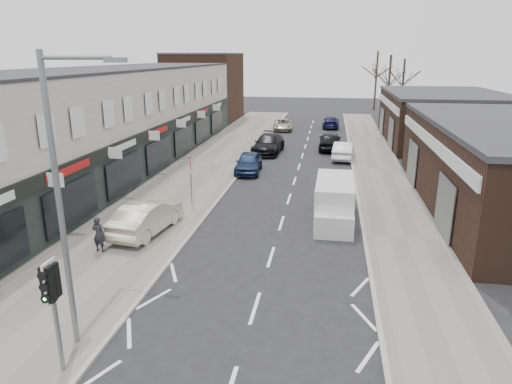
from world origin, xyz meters
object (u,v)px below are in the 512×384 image
at_px(street_lamp, 64,191).
at_px(sedan_on_pavement, 147,217).
at_px(parked_car_left_b, 268,144).
at_px(parked_car_left_c, 283,125).
at_px(white_van, 334,201).
at_px(parked_car_right_b, 330,141).
at_px(parked_car_right_c, 331,122).
at_px(warning_sign, 191,166).
at_px(parked_car_right_a, 344,150).
at_px(parked_car_left_a, 249,163).
at_px(traffic_light, 52,291).
at_px(pedestrian, 99,234).

bearing_deg(street_lamp, sedan_on_pavement, 99.72).
height_order(parked_car_left_b, parked_car_left_c, parked_car_left_b).
xyz_separation_m(street_lamp, white_van, (7.06, 11.73, -3.66)).
bearing_deg(parked_car_right_b, parked_car_right_c, -89.81).
bearing_deg(parked_car_left_b, parked_car_left_c, 93.52).
bearing_deg(warning_sign, street_lamp, -87.16).
relative_size(street_lamp, parked_car_right_a, 1.88).
xyz_separation_m(warning_sign, parked_car_right_b, (7.36, 16.77, -1.41)).
xyz_separation_m(parked_car_left_c, parked_car_right_b, (5.20, -10.17, 0.19)).
distance_m(parked_car_left_a, parked_car_left_c, 19.22).
relative_size(sedan_on_pavement, parked_car_left_b, 0.84).
relative_size(sedan_on_pavement, parked_car_right_c, 1.01).
distance_m(traffic_light, parked_car_left_b, 28.70).
relative_size(parked_car_left_a, parked_car_left_c, 0.95).
distance_m(traffic_light, sedan_on_pavement, 9.77).
relative_size(traffic_light, sedan_on_pavement, 0.69).
bearing_deg(parked_car_right_a, pedestrian, 68.12).
relative_size(pedestrian, parked_car_left_a, 0.36).
height_order(sedan_on_pavement, parked_car_right_c, sedan_on_pavement).
distance_m(parked_car_left_a, parked_car_left_b, 6.88).
distance_m(parked_car_left_b, parked_car_right_b, 5.57).
relative_size(sedan_on_pavement, parked_car_left_a, 1.08).
distance_m(parked_car_left_b, parked_car_right_c, 15.81).
bearing_deg(parked_car_left_c, pedestrian, -101.93).
relative_size(warning_sign, parked_car_right_a, 0.63).
relative_size(warning_sign, parked_car_right_b, 0.58).
distance_m(traffic_light, warning_sign, 14.04).
distance_m(traffic_light, parked_car_left_a, 21.84).
bearing_deg(parked_car_right_c, traffic_light, 82.07).
bearing_deg(traffic_light, warning_sign, 93.10).
bearing_deg(parked_car_right_a, parked_car_left_b, -7.30).
bearing_deg(parked_car_left_b, sedan_on_pavement, -95.76).
height_order(street_lamp, parked_car_right_c, street_lamp).
xyz_separation_m(sedan_on_pavement, parked_car_right_a, (9.24, 17.68, -0.16)).
xyz_separation_m(white_van, parked_car_right_c, (-0.34, 30.61, -0.31)).
bearing_deg(parked_car_right_a, warning_sign, 62.84).
relative_size(street_lamp, parked_car_left_b, 1.49).
xyz_separation_m(street_lamp, sedan_on_pavement, (-1.42, 8.30, -3.76)).
xyz_separation_m(parked_car_right_b, parked_car_right_c, (0.00, 12.77, -0.15)).
distance_m(white_van, parked_car_right_b, 17.84).
bearing_deg(parked_car_left_b, parked_car_right_a, -9.59).
bearing_deg(parked_car_right_b, parked_car_left_b, 23.15).
xyz_separation_m(pedestrian, parked_car_left_a, (3.68, 14.57, -0.17)).
height_order(traffic_light, parked_car_left_a, traffic_light).
height_order(traffic_light, pedestrian, traffic_light).
distance_m(warning_sign, parked_car_left_c, 27.07).
bearing_deg(parked_car_left_c, sedan_on_pavement, -100.40).
distance_m(parked_car_left_a, parked_car_right_a, 8.63).
bearing_deg(traffic_light, street_lamp, 95.88).
distance_m(street_lamp, parked_car_left_b, 27.71).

